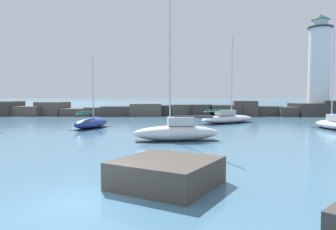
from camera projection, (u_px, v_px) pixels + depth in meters
ground_plane at (85, 202)px, 10.76m from camera, size 600.00×600.00×0.00m
open_sea_beyond at (165, 105)px, 115.45m from camera, size 400.00×116.00×0.01m
breakwater_jetty at (179, 110)px, 55.36m from camera, size 66.45×6.98×2.53m
lighthouse at (319, 71)px, 55.20m from camera, size 4.71×4.71×16.94m
foreground_rocks at (76, 182)px, 11.50m from camera, size 19.91×9.07×1.05m
sailboat_moored_1 at (177, 132)px, 25.11m from camera, size 6.79×2.68×11.18m
sailboat_moored_2 at (334, 124)px, 33.26m from camera, size 2.65×5.91×10.21m
sailboat_moored_3 at (91, 123)px, 34.44m from camera, size 3.63×5.86×7.39m
sailboat_moored_5 at (228, 118)px, 40.67m from camera, size 7.99×6.46×10.73m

